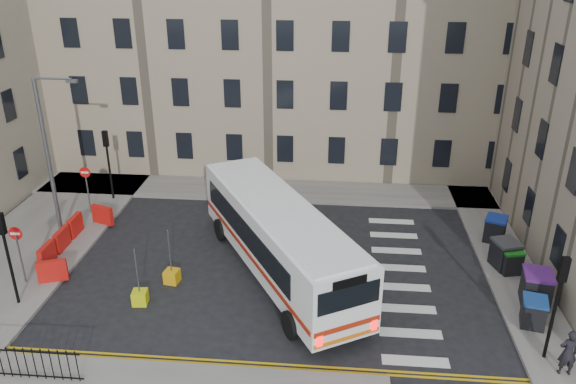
% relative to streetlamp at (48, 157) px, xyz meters
% --- Properties ---
extents(ground, '(120.00, 120.00, 0.00)m').
position_rel_streetlamp_xyz_m(ground, '(13.00, -2.00, -4.34)').
color(ground, black).
rests_on(ground, ground).
extents(pavement_north, '(36.00, 3.20, 0.15)m').
position_rel_streetlamp_xyz_m(pavement_north, '(7.00, 6.60, -4.26)').
color(pavement_north, slate).
rests_on(pavement_north, ground).
extents(pavement_east, '(2.40, 26.00, 0.15)m').
position_rel_streetlamp_xyz_m(pavement_east, '(22.00, 2.00, -4.26)').
color(pavement_east, slate).
rests_on(pavement_east, ground).
extents(pavement_west, '(6.00, 22.00, 0.15)m').
position_rel_streetlamp_xyz_m(pavement_west, '(-1.00, -1.00, -4.26)').
color(pavement_west, slate).
rests_on(pavement_west, ground).
extents(terrace_north, '(38.30, 10.80, 17.20)m').
position_rel_streetlamp_xyz_m(terrace_north, '(6.00, 13.50, 4.28)').
color(terrace_north, gray).
rests_on(terrace_north, ground).
extents(traffic_light_east, '(0.28, 0.22, 4.10)m').
position_rel_streetlamp_xyz_m(traffic_light_east, '(21.60, -7.50, -1.47)').
color(traffic_light_east, black).
rests_on(traffic_light_east, pavement_east).
extents(traffic_light_nw, '(0.28, 0.22, 4.10)m').
position_rel_streetlamp_xyz_m(traffic_light_nw, '(1.00, 4.50, -1.47)').
color(traffic_light_nw, black).
rests_on(traffic_light_nw, pavement_west).
extents(traffic_light_sw, '(0.28, 0.22, 4.10)m').
position_rel_streetlamp_xyz_m(traffic_light_sw, '(1.00, -6.00, -1.47)').
color(traffic_light_sw, black).
rests_on(traffic_light_sw, pavement_west).
extents(streetlamp, '(0.50, 0.22, 8.14)m').
position_rel_streetlamp_xyz_m(streetlamp, '(0.00, 0.00, 0.00)').
color(streetlamp, '#595B5E').
rests_on(streetlamp, pavement_west).
extents(no_entry_north, '(0.60, 0.08, 3.00)m').
position_rel_streetlamp_xyz_m(no_entry_north, '(0.50, 2.50, -2.26)').
color(no_entry_north, '#595B5E').
rests_on(no_entry_north, pavement_west).
extents(no_entry_south, '(0.60, 0.08, 3.00)m').
position_rel_streetlamp_xyz_m(no_entry_south, '(0.50, -4.50, -2.26)').
color(no_entry_south, '#595B5E').
rests_on(no_entry_south, pavement_west).
extents(roadworks_barriers, '(1.66, 6.26, 1.00)m').
position_rel_streetlamp_xyz_m(roadworks_barriers, '(1.16, -1.50, -3.69)').
color(roadworks_barriers, red).
rests_on(roadworks_barriers, pavement_west).
extents(bus, '(8.51, 12.09, 3.36)m').
position_rel_streetlamp_xyz_m(bus, '(11.47, -2.53, -2.40)').
color(bus, white).
rests_on(bus, ground).
extents(wheelie_bin_a, '(1.11, 1.21, 1.14)m').
position_rel_streetlamp_xyz_m(wheelie_bin_a, '(21.72, -5.59, -3.61)').
color(wheelie_bin_a, black).
rests_on(wheelie_bin_a, pavement_east).
extents(wheelie_bin_b, '(1.34, 1.48, 1.44)m').
position_rel_streetlamp_xyz_m(wheelie_bin_b, '(22.24, -4.11, -3.46)').
color(wheelie_bin_b, black).
rests_on(wheelie_bin_b, pavement_east).
extents(wheelie_bin_c, '(1.08, 1.19, 1.13)m').
position_rel_streetlamp_xyz_m(wheelie_bin_c, '(21.85, -1.66, -3.62)').
color(wheelie_bin_c, black).
rests_on(wheelie_bin_c, pavement_east).
extents(wheelie_bin_d, '(1.33, 1.43, 1.31)m').
position_rel_streetlamp_xyz_m(wheelie_bin_d, '(21.74, -1.28, -3.53)').
color(wheelie_bin_d, black).
rests_on(wheelie_bin_d, pavement_east).
extents(wheelie_bin_e, '(1.34, 1.42, 1.25)m').
position_rel_streetlamp_xyz_m(wheelie_bin_e, '(21.92, 1.30, -3.56)').
color(wheelie_bin_e, black).
rests_on(wheelie_bin_e, pavement_east).
extents(pedestrian, '(0.66, 0.44, 1.77)m').
position_rel_streetlamp_xyz_m(pedestrian, '(21.98, -8.32, -3.30)').
color(pedestrian, black).
rests_on(pedestrian, pavement_east).
extents(bollard_yellow, '(0.66, 0.66, 0.60)m').
position_rel_streetlamp_xyz_m(bollard_yellow, '(5.98, -5.42, -4.04)').
color(bollard_yellow, '#CBD60B').
rests_on(bollard_yellow, ground).
extents(bollard_chevron, '(0.68, 0.68, 0.60)m').
position_rel_streetlamp_xyz_m(bollard_chevron, '(6.85, -3.72, -4.04)').
color(bollard_chevron, '#D69C0C').
rests_on(bollard_chevron, ground).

